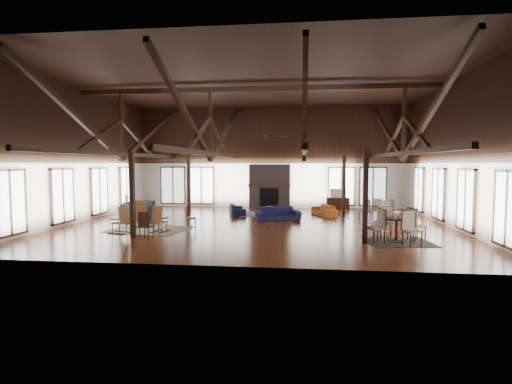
# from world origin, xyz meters

# --- Properties ---
(floor) EXTENTS (16.00, 16.00, 0.00)m
(floor) POSITION_xyz_m (0.00, 0.00, 0.00)
(floor) COLOR maroon
(floor) RESTS_ON ground
(ceiling) EXTENTS (16.00, 14.00, 0.02)m
(ceiling) POSITION_xyz_m (0.00, 0.00, 6.00)
(ceiling) COLOR black
(ceiling) RESTS_ON wall_back
(wall_back) EXTENTS (16.00, 0.02, 6.00)m
(wall_back) POSITION_xyz_m (0.00, 7.00, 3.00)
(wall_back) COLOR silver
(wall_back) RESTS_ON floor
(wall_front) EXTENTS (16.00, 0.02, 6.00)m
(wall_front) POSITION_xyz_m (0.00, -7.00, 3.00)
(wall_front) COLOR silver
(wall_front) RESTS_ON floor
(wall_left) EXTENTS (0.02, 14.00, 6.00)m
(wall_left) POSITION_xyz_m (-8.00, 0.00, 3.00)
(wall_left) COLOR silver
(wall_left) RESTS_ON floor
(wall_right) EXTENTS (0.02, 14.00, 6.00)m
(wall_right) POSITION_xyz_m (8.00, 0.00, 3.00)
(wall_right) COLOR silver
(wall_right) RESTS_ON floor
(roof_truss) EXTENTS (15.60, 14.07, 3.14)m
(roof_truss) POSITION_xyz_m (0.00, 0.00, 4.03)
(roof_truss) COLOR black
(roof_truss) RESTS_ON wall_back
(post_grid) EXTENTS (8.16, 7.16, 3.05)m
(post_grid) POSITION_xyz_m (0.00, 0.00, 1.52)
(post_grid) COLOR black
(post_grid) RESTS_ON floor
(fireplace) EXTENTS (2.50, 0.69, 2.60)m
(fireplace) POSITION_xyz_m (0.00, 6.67, 1.29)
(fireplace) COLOR brown
(fireplace) RESTS_ON floor
(ceiling_fan) EXTENTS (1.60, 1.60, 0.75)m
(ceiling_fan) POSITION_xyz_m (0.50, -1.00, 3.73)
(ceiling_fan) COLOR black
(ceiling_fan) RESTS_ON roof_truss
(sofa_navy_front) EXTENTS (2.20, 1.31, 0.60)m
(sofa_navy_front) POSITION_xyz_m (0.79, 1.70, 0.30)
(sofa_navy_front) COLOR #181741
(sofa_navy_front) RESTS_ON floor
(sofa_navy_left) EXTENTS (1.91, 1.13, 0.52)m
(sofa_navy_left) POSITION_xyz_m (-1.40, 3.40, 0.26)
(sofa_navy_left) COLOR #16183C
(sofa_navy_left) RESTS_ON floor
(sofa_orange) EXTENTS (1.93, 1.26, 0.52)m
(sofa_orange) POSITION_xyz_m (3.02, 3.63, 0.26)
(sofa_orange) COLOR #B05A22
(sofa_orange) RESTS_ON floor
(coffee_table) EXTENTS (1.25, 0.84, 0.44)m
(coffee_table) POSITION_xyz_m (0.61, 3.39, 0.38)
(coffee_table) COLOR brown
(coffee_table) RESTS_ON floor
(vase) EXTENTS (0.26, 0.26, 0.20)m
(vase) POSITION_xyz_m (0.75, 3.39, 0.54)
(vase) COLOR #B2B2B2
(vase) RESTS_ON coffee_table
(armchair) EXTENTS (1.44, 1.34, 0.78)m
(armchair) POSITION_xyz_m (-6.03, 1.83, 0.39)
(armchair) COLOR #272729
(armchair) RESTS_ON floor
(side_table_lamp) EXTENTS (0.43, 0.43, 1.11)m
(side_table_lamp) POSITION_xyz_m (-7.05, 2.64, 0.42)
(side_table_lamp) COLOR black
(side_table_lamp) RESTS_ON floor
(rocking_chair_a) EXTENTS (0.80, 0.97, 1.11)m
(rocking_chair_a) POSITION_xyz_m (-4.67, -1.22, 0.52)
(rocking_chair_a) COLOR #A36C3E
(rocking_chair_a) RESTS_ON floor
(rocking_chair_b) EXTENTS (0.57, 0.85, 1.01)m
(rocking_chair_b) POSITION_xyz_m (-3.49, -2.34, 0.47)
(rocking_chair_b) COLOR #A36C3E
(rocking_chair_b) RESTS_ON floor
(rocking_chair_c) EXTENTS (0.88, 0.61, 1.03)m
(rocking_chair_c) POSITION_xyz_m (-4.81, -2.69, 0.48)
(rocking_chair_c) COLOR #A36C3E
(rocking_chair_c) RESTS_ON floor
(side_chair_a) EXTENTS (0.49, 0.49, 0.92)m
(side_chair_a) POSITION_xyz_m (-2.61, -1.25, 0.54)
(side_chair_a) COLOR black
(side_chair_a) RESTS_ON floor
(side_chair_b) EXTENTS (0.47, 0.47, 0.98)m
(side_chair_b) POSITION_xyz_m (-3.44, -3.76, 0.57)
(side_chair_b) COLOR black
(side_chair_b) RESTS_ON floor
(cafe_table_near) EXTENTS (2.14, 2.14, 1.11)m
(cafe_table_near) POSITION_xyz_m (5.10, -3.11, 0.55)
(cafe_table_near) COLOR black
(cafe_table_near) RESTS_ON floor
(cafe_table_far) EXTENTS (1.93, 1.93, 1.00)m
(cafe_table_far) POSITION_xyz_m (5.44, 1.61, 0.50)
(cafe_table_far) COLOR black
(cafe_table_far) RESTS_ON floor
(cup_near) EXTENTS (0.16, 0.16, 0.10)m
(cup_near) POSITION_xyz_m (5.17, -3.20, 0.85)
(cup_near) COLOR #B2B2B2
(cup_near) RESTS_ON cafe_table_near
(cup_far) EXTENTS (0.16, 0.16, 0.10)m
(cup_far) POSITION_xyz_m (5.46, 1.53, 0.77)
(cup_far) COLOR #B2B2B2
(cup_far) RESTS_ON cafe_table_far
(tv_console) EXTENTS (1.30, 0.49, 0.65)m
(tv_console) POSITION_xyz_m (4.00, 6.75, 0.33)
(tv_console) COLOR black
(tv_console) RESTS_ON floor
(television) EXTENTS (0.93, 0.24, 0.53)m
(television) POSITION_xyz_m (3.98, 6.75, 0.92)
(television) COLOR #B2B2B2
(television) RESTS_ON tv_console
(rug_tan) EXTENTS (3.25, 2.73, 0.01)m
(rug_tan) POSITION_xyz_m (-4.11, -1.72, 0.01)
(rug_tan) COLOR tan
(rug_tan) RESTS_ON floor
(rug_navy) EXTENTS (3.12, 2.39, 0.01)m
(rug_navy) POSITION_xyz_m (0.41, 3.51, 0.01)
(rug_navy) COLOR #172040
(rug_navy) RESTS_ON floor
(rug_dark) EXTENTS (2.34, 2.17, 0.01)m
(rug_dark) POSITION_xyz_m (5.14, -3.20, 0.01)
(rug_dark) COLOR black
(rug_dark) RESTS_ON floor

